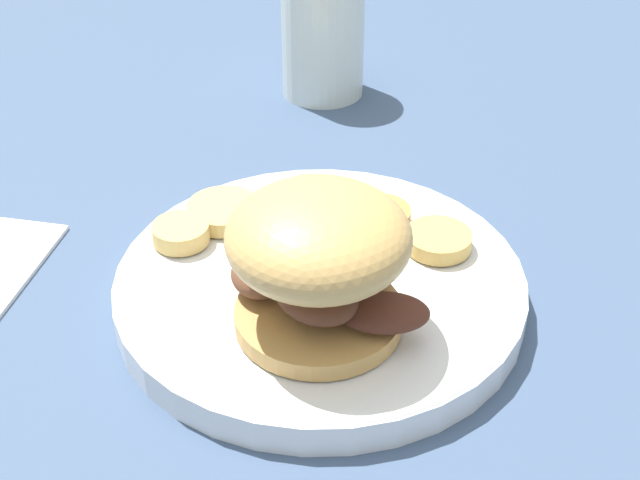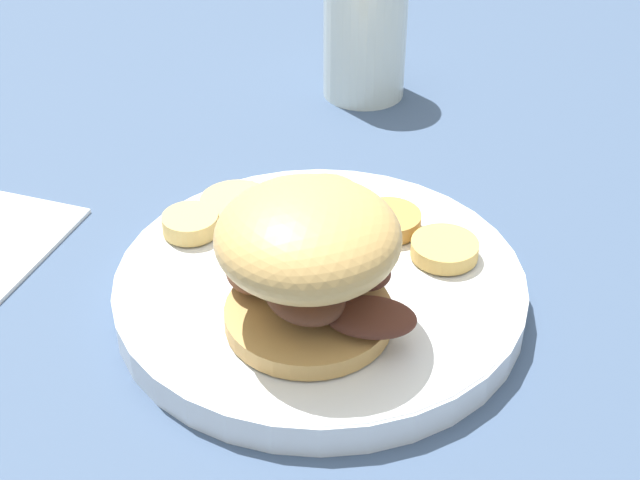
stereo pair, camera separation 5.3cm
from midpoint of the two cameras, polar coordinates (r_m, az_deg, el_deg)
The scene contains 9 objects.
ground_plane at distance 0.56m, azimuth 2.72°, elevation -4.03°, with size 4.00×4.00×0.00m, color #3D5170.
dinner_plate at distance 0.55m, azimuth 2.76°, elevation -3.05°, with size 0.25×0.25×0.02m.
sandwich at distance 0.48m, azimuth 2.48°, elevation -1.16°, with size 0.13×0.10×0.08m.
potato_round_0 at distance 0.57m, azimuth 10.65°, elevation -0.66°, with size 0.04×0.04×0.01m, color tan.
potato_round_1 at distance 0.58m, azimuth -5.72°, elevation 0.98°, with size 0.04×0.04×0.01m, color #DBB766.
potato_round_2 at distance 0.59m, azimuth 7.05°, elevation 1.14°, with size 0.04×0.04×0.01m, color #BC8942.
potato_round_3 at distance 0.60m, azimuth -2.86°, elevation 2.16°, with size 0.05×0.05×0.01m, color #DBB766.
potato_round_4 at distance 0.60m, azimuth 2.87°, elevation 2.65°, with size 0.04×0.04×0.01m, color tan.
drinking_glass at distance 0.79m, azimuth 4.86°, elevation 12.59°, with size 0.07×0.07×0.10m.
Camera 2 is at (0.24, -0.36, 0.35)m, focal length 50.00 mm.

